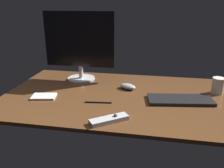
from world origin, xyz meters
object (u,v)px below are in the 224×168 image
(monitor, at_px, (80,43))
(notepad, at_px, (44,96))
(coffee_mug, at_px, (218,86))
(keyboard, at_px, (180,100))
(media_remote, at_px, (109,120))
(computer_mouse, at_px, (128,86))
(pen, at_px, (98,102))

(monitor, bearing_deg, notepad, -107.92)
(monitor, xyz_separation_m, coffee_mug, (0.90, -0.11, -0.21))
(keyboard, relative_size, media_remote, 1.97)
(monitor, height_order, media_remote, monitor)
(computer_mouse, bearing_deg, coffee_mug, 29.73)
(coffee_mug, distance_m, pen, 0.74)
(monitor, relative_size, computer_mouse, 4.44)
(coffee_mug, height_order, notepad, coffee_mug)
(keyboard, bearing_deg, monitor, 149.31)
(monitor, distance_m, coffee_mug, 0.93)
(keyboard, height_order, media_remote, media_remote)
(computer_mouse, distance_m, notepad, 0.52)
(computer_mouse, xyz_separation_m, media_remote, (-0.03, -0.44, -0.01))
(pen, bearing_deg, computer_mouse, 55.12)
(computer_mouse, height_order, media_remote, same)
(monitor, height_order, coffee_mug, monitor)
(monitor, height_order, keyboard, monitor)
(media_remote, xyz_separation_m, pen, (-0.10, 0.20, -0.01))
(monitor, distance_m, computer_mouse, 0.45)
(coffee_mug, distance_m, notepad, 1.05)
(pen, bearing_deg, notepad, 170.12)
(keyboard, distance_m, pen, 0.46)
(pen, bearing_deg, media_remote, -68.97)
(computer_mouse, relative_size, coffee_mug, 1.12)
(coffee_mug, bearing_deg, computer_mouse, -177.15)
(media_remote, relative_size, pen, 1.22)
(computer_mouse, distance_m, coffee_mug, 0.55)
(notepad, distance_m, pen, 0.33)
(coffee_mug, bearing_deg, pen, -158.08)
(keyboard, xyz_separation_m, coffee_mug, (0.23, 0.17, 0.04))
(monitor, xyz_separation_m, computer_mouse, (0.35, -0.14, -0.25))
(coffee_mug, height_order, pen, coffee_mug)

